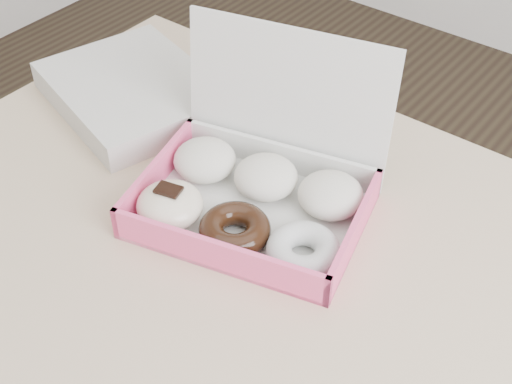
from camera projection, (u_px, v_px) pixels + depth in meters
The scene contains 3 objects.
table at pixel (283, 325), 0.91m from camera, with size 1.20×0.80×0.75m.
donut_box at pixel (254, 189), 0.94m from camera, with size 0.34×0.31×0.21m.
newspapers at pixel (133, 91), 1.14m from camera, with size 0.28×0.22×0.04m, color silver.
Camera 1 is at (0.32, -0.47, 1.41)m, focal length 50.00 mm.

